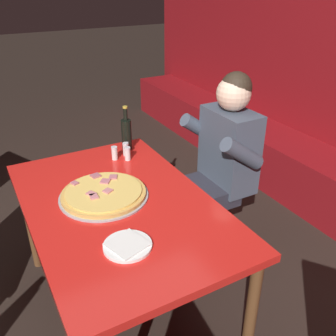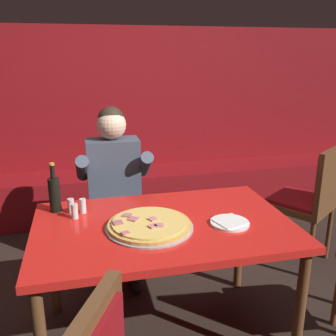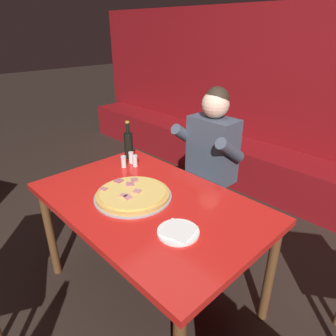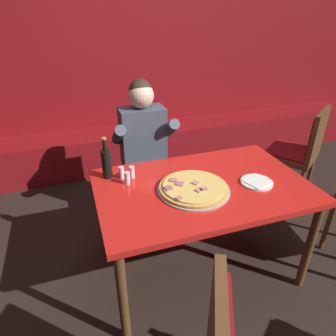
# 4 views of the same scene
# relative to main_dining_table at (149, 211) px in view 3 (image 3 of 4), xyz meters

# --- Properties ---
(ground_plane) EXTENTS (24.00, 24.00, 0.00)m
(ground_plane) POSITION_rel_main_dining_table_xyz_m (0.00, 0.00, -0.67)
(ground_plane) COLOR black
(booth_wall_panel) EXTENTS (6.80, 0.16, 1.90)m
(booth_wall_panel) POSITION_rel_main_dining_table_xyz_m (0.00, 2.18, 0.28)
(booth_wall_panel) COLOR maroon
(booth_wall_panel) RESTS_ON ground_plane
(booth_bench) EXTENTS (6.46, 0.48, 0.46)m
(booth_bench) POSITION_rel_main_dining_table_xyz_m (0.00, 1.86, -0.44)
(booth_bench) COLOR maroon
(booth_bench) RESTS_ON ground_plane
(main_dining_table) EXTENTS (1.39, 0.88, 0.75)m
(main_dining_table) POSITION_rel_main_dining_table_xyz_m (0.00, 0.00, 0.00)
(main_dining_table) COLOR brown
(main_dining_table) RESTS_ON ground_plane
(pizza) EXTENTS (0.46, 0.46, 0.05)m
(pizza) POSITION_rel_main_dining_table_xyz_m (-0.09, -0.05, 0.10)
(pizza) COLOR #9E9EA3
(pizza) RESTS_ON main_dining_table
(plate_white_paper) EXTENTS (0.21, 0.21, 0.02)m
(plate_white_paper) POSITION_rel_main_dining_table_xyz_m (0.34, -0.10, 0.09)
(plate_white_paper) COLOR white
(plate_white_paper) RESTS_ON main_dining_table
(beer_bottle) EXTENTS (0.07, 0.07, 0.29)m
(beer_bottle) POSITION_rel_main_dining_table_xyz_m (-0.58, 0.30, 0.19)
(beer_bottle) COLOR black
(beer_bottle) RESTS_ON main_dining_table
(shaker_parmesan) EXTENTS (0.04, 0.04, 0.09)m
(shaker_parmesan) POSITION_rel_main_dining_table_xyz_m (-0.49, 0.25, 0.12)
(shaker_parmesan) COLOR silver
(shaker_parmesan) RESTS_ON main_dining_table
(shaker_black_pepper) EXTENTS (0.04, 0.04, 0.09)m
(shaker_black_pepper) POSITION_rel_main_dining_table_xyz_m (-0.42, 0.23, 0.12)
(shaker_black_pepper) COLOR silver
(shaker_black_pepper) RESTS_ON main_dining_table
(shaker_oregano) EXTENTS (0.04, 0.04, 0.09)m
(shaker_oregano) POSITION_rel_main_dining_table_xyz_m (-0.47, 0.17, 0.12)
(shaker_oregano) COLOR silver
(shaker_oregano) RESTS_ON main_dining_table
(diner_seated_blue_shirt) EXTENTS (0.53, 0.53, 1.27)m
(diner_seated_blue_shirt) POSITION_rel_main_dining_table_xyz_m (-0.19, 0.75, 0.03)
(diner_seated_blue_shirt) COLOR black
(diner_seated_blue_shirt) RESTS_ON ground_plane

